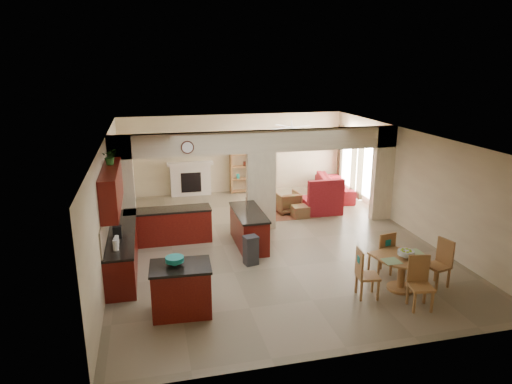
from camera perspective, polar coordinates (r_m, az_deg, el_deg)
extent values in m
plane|color=#7B6D55|center=(12.15, 1.78, -6.16)|extent=(10.00, 10.00, 0.00)
plane|color=white|center=(11.39, 1.90, 7.00)|extent=(10.00, 10.00, 0.00)
plane|color=beige|center=(16.44, -2.77, 4.83)|extent=(8.00, 0.00, 8.00)
plane|color=beige|center=(7.30, 12.38, -10.24)|extent=(8.00, 0.00, 8.00)
plane|color=beige|center=(11.35, -18.05, -1.08)|extent=(0.00, 10.00, 10.00)
plane|color=beige|center=(13.29, 18.72, 1.29)|extent=(0.00, 10.00, 10.00)
cube|color=beige|center=(12.29, -16.34, 0.34)|extent=(0.60, 0.25, 2.80)
cube|color=beige|center=(12.70, 0.64, 0.10)|extent=(0.80, 0.25, 2.20)
cube|color=beige|center=(13.97, 15.54, 2.25)|extent=(0.60, 0.25, 2.80)
cube|color=beige|center=(12.39, 0.66, 6.34)|extent=(8.00, 0.25, 0.60)
cube|color=#440907|center=(10.89, -16.32, -7.07)|extent=(0.60, 3.20, 0.86)
cube|color=black|center=(10.73, -16.50, -4.83)|extent=(0.62, 3.22, 0.05)
cube|color=tan|center=(10.65, -18.14, -3.33)|extent=(0.02, 3.20, 0.55)
cube|color=#440907|center=(12.16, -10.88, -4.26)|extent=(2.20, 0.60, 0.86)
cube|color=black|center=(12.01, -10.99, -2.23)|extent=(2.22, 0.62, 0.05)
cube|color=#440907|center=(10.43, -17.61, 0.46)|extent=(0.35, 2.40, 0.90)
cube|color=#440907|center=(11.77, -0.91, -4.65)|extent=(0.65, 1.80, 0.86)
cube|color=black|center=(11.61, -0.92, -2.55)|extent=(0.70, 1.85, 0.05)
cube|color=silver|center=(11.00, 0.06, -6.22)|extent=(0.58, 0.04, 0.70)
cylinder|color=#452117|center=(11.93, -8.57, 5.54)|extent=(0.34, 0.03, 0.34)
cube|color=brown|center=(14.36, 4.21, -2.63)|extent=(1.60, 1.30, 0.01)
cube|color=beige|center=(16.26, -8.17, 1.48)|extent=(1.40, 0.28, 1.10)
cube|color=black|center=(16.13, -8.12, 1.19)|extent=(0.70, 0.04, 0.70)
cube|color=beige|center=(16.10, -8.25, 3.53)|extent=(1.60, 0.35, 0.10)
cube|color=olive|center=(16.44, -1.43, 3.06)|extent=(1.00, 0.32, 1.80)
cube|color=white|center=(15.25, 14.05, 2.71)|extent=(0.02, 0.90, 1.90)
cube|color=white|center=(16.74, 11.41, 4.03)|extent=(0.02, 0.90, 1.90)
cube|color=white|center=(16.02, 12.64, 2.88)|extent=(0.02, 0.70, 2.10)
cube|color=#3D1A18|center=(14.72, 14.97, 2.17)|extent=(0.10, 0.28, 2.30)
cube|color=#3D1A18|center=(15.76, 12.93, 3.20)|extent=(0.10, 0.28, 2.30)
cube|color=#3D1A18|center=(16.19, 12.16, 3.59)|extent=(0.10, 0.28, 2.30)
cube|color=#3D1A18|center=(17.26, 10.46, 4.44)|extent=(0.10, 0.28, 2.30)
cylinder|color=white|center=(14.70, 4.47, 8.05)|extent=(1.00, 1.00, 0.10)
cube|color=#440907|center=(8.83, -9.30, -12.04)|extent=(1.11, 0.81, 0.92)
cube|color=black|center=(8.61, -9.45, -9.19)|extent=(1.17, 0.86, 0.05)
cylinder|color=#12807C|center=(8.60, -10.12, -8.49)|extent=(0.34, 0.34, 0.16)
cube|color=#2C2C2F|center=(10.71, -0.66, -7.43)|extent=(0.35, 0.32, 0.64)
cylinder|color=olive|center=(9.90, 17.89, -7.80)|extent=(1.08, 1.08, 0.04)
cylinder|color=olive|center=(10.04, 17.72, -9.62)|extent=(0.16, 0.16, 0.70)
cylinder|color=olive|center=(10.18, 17.56, -11.34)|extent=(0.55, 0.55, 0.06)
cylinder|color=#8CB727|center=(9.82, 18.23, -7.33)|extent=(0.33, 0.33, 0.18)
imported|color=maroon|center=(16.27, 9.75, 0.71)|extent=(2.58, 1.40, 0.71)
cube|color=maroon|center=(14.49, 8.11, -1.65)|extent=(1.15, 0.95, 0.45)
imported|color=maroon|center=(14.34, 3.94, -1.27)|extent=(0.78, 0.80, 0.66)
cube|color=maroon|center=(14.00, 5.52, -2.42)|extent=(0.49, 0.49, 0.35)
imported|color=#124513|center=(10.64, -17.77, 4.26)|extent=(0.34, 0.30, 0.37)
cube|color=olive|center=(10.57, 15.30, -7.60)|extent=(0.49, 0.49, 0.05)
cube|color=olive|center=(10.88, 15.36, -8.23)|extent=(0.04, 0.04, 0.44)
cube|color=olive|center=(10.68, 13.92, -8.59)|extent=(0.04, 0.04, 0.44)
cube|color=olive|center=(10.65, 16.51, -8.88)|extent=(0.04, 0.04, 0.44)
cube|color=olive|center=(10.44, 15.06, -9.26)|extent=(0.04, 0.04, 0.44)
cube|color=olive|center=(10.32, 16.08, -6.44)|extent=(0.42, 0.11, 0.55)
cube|color=#12807C|center=(10.28, 16.20, -6.13)|extent=(0.14, 0.03, 0.14)
cube|color=olive|center=(10.39, 21.72, -8.63)|extent=(0.51, 0.51, 0.05)
cube|color=olive|center=(10.46, 20.27, -9.69)|extent=(0.04, 0.04, 0.44)
cube|color=olive|center=(10.27, 21.67, -10.34)|extent=(0.04, 0.04, 0.44)
cube|color=olive|center=(10.70, 21.52, -9.23)|extent=(0.04, 0.04, 0.44)
cube|color=olive|center=(10.51, 22.92, -9.86)|extent=(0.04, 0.04, 0.44)
cube|color=olive|center=(10.41, 22.59, -6.88)|extent=(0.14, 0.42, 0.55)
cube|color=#12807C|center=(10.41, 22.72, -6.49)|extent=(0.04, 0.14, 0.14)
cube|color=olive|center=(9.40, 19.91, -11.10)|extent=(0.49, 0.49, 0.05)
cube|color=olive|center=(9.30, 19.19, -12.92)|extent=(0.04, 0.04, 0.44)
cube|color=olive|center=(9.43, 21.15, -12.71)|extent=(0.04, 0.04, 0.44)
cube|color=olive|center=(9.58, 18.43, -11.97)|extent=(0.04, 0.04, 0.44)
cube|color=olive|center=(9.70, 20.34, -11.78)|extent=(0.04, 0.04, 0.44)
cube|color=olive|center=(9.43, 19.64, -8.96)|extent=(0.42, 0.11, 0.55)
cube|color=#12807C|center=(9.42, 19.62, -8.51)|extent=(0.14, 0.03, 0.14)
cube|color=olive|center=(9.53, 13.80, -10.18)|extent=(0.48, 0.48, 0.05)
cube|color=olive|center=(9.54, 15.02, -11.78)|extent=(0.04, 0.04, 0.44)
cube|color=olive|center=(9.83, 14.36, -10.88)|extent=(0.04, 0.04, 0.44)
cube|color=olive|center=(9.44, 13.03, -11.96)|extent=(0.04, 0.04, 0.44)
cube|color=olive|center=(9.72, 12.42, -11.04)|extent=(0.04, 0.04, 0.44)
cube|color=olive|center=(9.35, 12.80, -8.61)|extent=(0.10, 0.42, 0.55)
cube|color=#12807C|center=(9.31, 12.68, -8.23)|extent=(0.03, 0.14, 0.14)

